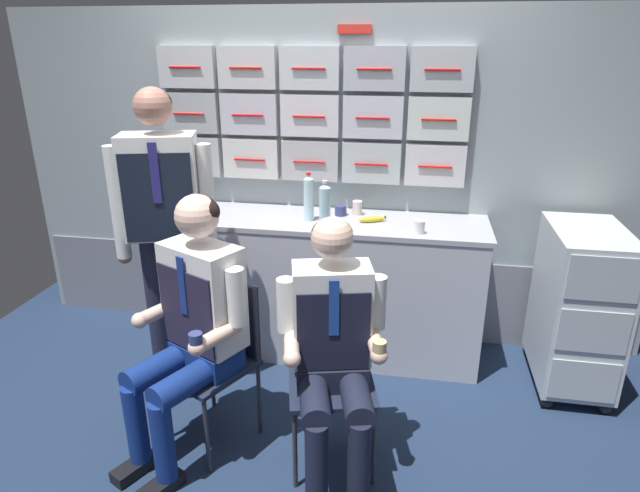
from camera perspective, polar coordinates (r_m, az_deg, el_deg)
ground at (r=2.92m, az=-4.44°, el=-21.75°), size 4.80×4.80×0.04m
galley_bulkhead at (r=3.60m, az=0.34°, el=7.04°), size 4.20×0.14×2.15m
galley_counter at (r=3.54m, az=1.01°, el=-4.22°), size 1.93×0.53×0.91m
service_trolley at (r=3.49m, az=25.36°, el=-5.61°), size 0.40×0.65×0.98m
folding_chair_left at (r=2.84m, az=-10.49°, el=-9.94°), size 0.54×0.54×0.84m
crew_member_left at (r=2.65m, az=-13.25°, el=-7.33°), size 0.61×0.72×1.31m
folding_chair_center at (r=2.69m, az=1.04°, el=-11.57°), size 0.48×0.48×0.84m
crew_member_center at (r=2.46m, az=1.39°, el=-10.22°), size 0.51×0.66×1.25m
crew_member_standing at (r=3.05m, az=-15.97°, el=2.69°), size 0.53×0.34×1.74m
sparkling_bottle_green at (r=3.31m, az=-1.19°, el=5.07°), size 0.06×0.06×0.30m
water_bottle_clear at (r=3.18m, az=0.51°, el=4.25°), size 0.07×0.07×0.28m
coffee_cup_spare at (r=3.45m, az=3.92°, el=4.04°), size 0.06×0.06×0.09m
espresso_cup_small at (r=3.44m, az=2.18°, el=3.78°), size 0.07×0.07×0.06m
paper_cup_blue at (r=3.16m, az=10.38°, el=2.01°), size 0.06×0.06×0.08m
snack_banana at (r=3.32m, az=5.47°, el=2.84°), size 0.17×0.10×0.04m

